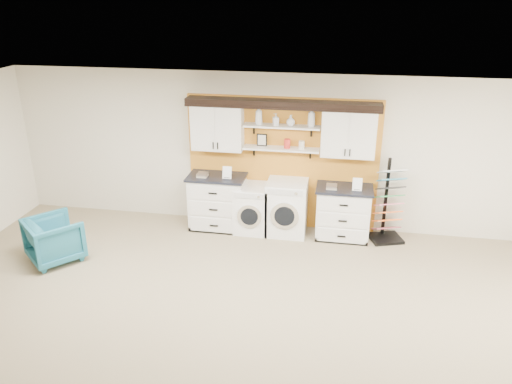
% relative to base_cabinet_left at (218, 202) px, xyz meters
% --- Properties ---
extents(floor, '(10.00, 10.00, 0.00)m').
position_rel_base_cabinet_left_xyz_m(floor, '(1.13, -3.64, -0.51)').
color(floor, gray).
rests_on(floor, ground).
extents(ceiling, '(10.00, 10.00, 0.00)m').
position_rel_base_cabinet_left_xyz_m(ceiling, '(1.13, -3.64, 2.29)').
color(ceiling, white).
rests_on(ceiling, wall_back).
extents(wall_back, '(10.00, 0.00, 10.00)m').
position_rel_base_cabinet_left_xyz_m(wall_back, '(1.13, 0.36, 0.89)').
color(wall_back, beige).
rests_on(wall_back, floor).
extents(accent_panel, '(3.40, 0.07, 2.40)m').
position_rel_base_cabinet_left_xyz_m(accent_panel, '(1.13, 0.32, 0.69)').
color(accent_panel, '#C67C21').
rests_on(accent_panel, wall_back).
extents(upper_cabinet_left, '(0.90, 0.35, 0.84)m').
position_rel_base_cabinet_left_xyz_m(upper_cabinet_left, '(-0.00, 0.15, 1.37)').
color(upper_cabinet_left, white).
rests_on(upper_cabinet_left, wall_back).
extents(upper_cabinet_right, '(0.90, 0.35, 0.84)m').
position_rel_base_cabinet_left_xyz_m(upper_cabinet_right, '(2.26, 0.15, 1.37)').
color(upper_cabinet_right, white).
rests_on(upper_cabinet_right, wall_back).
extents(shelf_lower, '(1.32, 0.28, 0.03)m').
position_rel_base_cabinet_left_xyz_m(shelf_lower, '(1.13, 0.16, 1.02)').
color(shelf_lower, white).
rests_on(shelf_lower, wall_back).
extents(shelf_upper, '(1.32, 0.28, 0.03)m').
position_rel_base_cabinet_left_xyz_m(shelf_upper, '(1.13, 0.16, 1.42)').
color(shelf_upper, white).
rests_on(shelf_upper, wall_back).
extents(crown_molding, '(3.30, 0.41, 0.13)m').
position_rel_base_cabinet_left_xyz_m(crown_molding, '(1.13, 0.17, 1.82)').
color(crown_molding, black).
rests_on(crown_molding, wall_back).
extents(picture_frame, '(0.18, 0.02, 0.22)m').
position_rel_base_cabinet_left_xyz_m(picture_frame, '(0.78, 0.21, 1.15)').
color(picture_frame, black).
rests_on(picture_frame, shelf_lower).
extents(canister_red, '(0.11, 0.11, 0.16)m').
position_rel_base_cabinet_left_xyz_m(canister_red, '(1.23, 0.16, 1.12)').
color(canister_red, red).
rests_on(canister_red, shelf_lower).
extents(canister_cream, '(0.10, 0.10, 0.14)m').
position_rel_base_cabinet_left_xyz_m(canister_cream, '(1.48, 0.16, 1.11)').
color(canister_cream, silver).
rests_on(canister_cream, shelf_lower).
extents(base_cabinet_left, '(1.04, 0.66, 1.01)m').
position_rel_base_cabinet_left_xyz_m(base_cabinet_left, '(0.00, 0.00, 0.00)').
color(base_cabinet_left, white).
rests_on(base_cabinet_left, floor).
extents(base_cabinet_right, '(0.97, 0.66, 0.95)m').
position_rel_base_cabinet_left_xyz_m(base_cabinet_right, '(2.26, 0.00, -0.03)').
color(base_cabinet_right, white).
rests_on(base_cabinet_right, floor).
extents(washer, '(0.62, 0.71, 0.87)m').
position_rel_base_cabinet_left_xyz_m(washer, '(0.65, -0.00, -0.07)').
color(washer, white).
rests_on(washer, floor).
extents(dryer, '(0.71, 0.71, 0.99)m').
position_rel_base_cabinet_left_xyz_m(dryer, '(1.27, -0.00, -0.01)').
color(dryer, white).
rests_on(dryer, floor).
extents(sample_rack, '(0.65, 0.59, 1.47)m').
position_rel_base_cabinet_left_xyz_m(sample_rack, '(3.02, 0.03, -0.02)').
color(sample_rack, black).
rests_on(sample_rack, floor).
extents(armchair, '(1.11, 1.11, 0.73)m').
position_rel_base_cabinet_left_xyz_m(armchair, '(-2.31, -1.62, -0.14)').
color(armchair, '#1C6077').
rests_on(armchair, floor).
extents(soap_bottle_a, '(0.14, 0.14, 0.33)m').
position_rel_base_cabinet_left_xyz_m(soap_bottle_a, '(0.73, 0.16, 1.60)').
color(soap_bottle_a, silver).
rests_on(soap_bottle_a, shelf_upper).
extents(soap_bottle_b, '(0.12, 0.12, 0.20)m').
position_rel_base_cabinet_left_xyz_m(soap_bottle_b, '(1.03, 0.16, 1.54)').
color(soap_bottle_b, silver).
rests_on(soap_bottle_b, shelf_upper).
extents(soap_bottle_c, '(0.17, 0.17, 0.19)m').
position_rel_base_cabinet_left_xyz_m(soap_bottle_c, '(1.28, 0.16, 1.53)').
color(soap_bottle_c, silver).
rests_on(soap_bottle_c, shelf_upper).
extents(soap_bottle_d, '(0.15, 0.15, 0.33)m').
position_rel_base_cabinet_left_xyz_m(soap_bottle_d, '(1.63, 0.16, 1.61)').
color(soap_bottle_d, silver).
rests_on(soap_bottle_d, shelf_upper).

